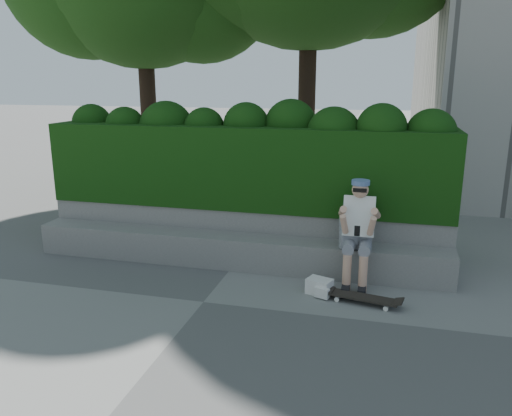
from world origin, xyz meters
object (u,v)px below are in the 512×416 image
(person, at_px, (358,228))
(backpack_plaid, at_px, (350,233))
(backpack_ground, at_px, (319,286))
(skateboard, at_px, (363,298))

(person, distance_m, backpack_plaid, 0.16)
(backpack_ground, bearing_deg, person, 68.50)
(person, xyz_separation_m, skateboard, (0.12, -0.62, -0.68))
(person, height_order, backpack_plaid, person)
(backpack_ground, bearing_deg, skateboard, 4.47)
(backpack_plaid, bearing_deg, skateboard, -87.01)
(skateboard, xyz_separation_m, backpack_plaid, (-0.22, 0.71, 0.58))
(person, xyz_separation_m, backpack_plaid, (-0.10, 0.08, -0.10))
(skateboard, height_order, backpack_ground, backpack_ground)
(skateboard, xyz_separation_m, backpack_ground, (-0.54, 0.15, 0.02))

